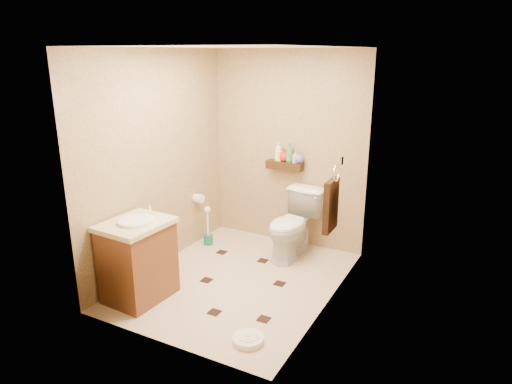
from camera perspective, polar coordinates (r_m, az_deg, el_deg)
The scene contains 20 objects.
ground at distance 5.01m, azimuth -2.21°, elevation -10.96°, with size 2.50×2.50×0.00m, color #CBB194.
wall_back at distance 5.66m, azimuth 3.97°, elevation 5.29°, with size 2.00×0.04×2.40m, color tan.
wall_front at distance 3.59m, azimuth -12.39°, elevation -2.13°, with size 2.00×0.04×2.40m, color tan.
wall_left at distance 5.13m, azimuth -12.13°, elevation 3.70°, with size 0.04×2.50×2.40m, color tan.
wall_right at distance 4.18m, azimuth 9.60°, elevation 0.78°, with size 0.04×2.50×2.40m, color tan.
ceiling at distance 4.42m, azimuth -2.58°, elevation 17.66°, with size 2.00×2.50×0.02m, color white.
wall_shelf at distance 5.62m, azimuth 3.61°, elevation 3.35°, with size 0.46×0.14×0.10m, color #3C2010.
floor_accents at distance 4.97m, azimuth -1.86°, elevation -11.19°, with size 1.23×1.31×0.01m.
toilet at distance 5.41m, azimuth 4.62°, elevation -4.13°, with size 0.45×0.78×0.80m, color white.
vanity at distance 4.66m, azimuth -14.54°, elevation -8.12°, with size 0.58×0.69×0.93m.
bathroom_scale at distance 4.06m, azimuth -0.99°, elevation -17.93°, with size 0.27×0.27×0.05m.
toilet_brush at distance 5.84m, azimuth -6.02°, elevation -4.88°, with size 0.12×0.12×0.51m.
towel_ring at distance 4.50m, azimuth 9.40°, elevation -1.39°, with size 0.12×0.30×0.76m.
toilet_paper at distance 5.75m, azimuth -7.20°, elevation -0.79°, with size 0.12×0.11×0.12m.
bottle_a at distance 5.62m, azimuth 2.83°, elevation 5.09°, with size 0.09×0.09×0.23m, color white.
bottle_b at distance 5.62m, azimuth 2.94°, elevation 4.83°, with size 0.08×0.08×0.18m, color yellow.
bottle_c at distance 5.60m, azimuth 3.52°, elevation 4.66°, with size 0.13×0.13×0.16m, color red.
bottle_d at distance 5.56m, azimuth 4.21°, elevation 4.94°, with size 0.09×0.09×0.23m, color #329655.
bottle_e at distance 5.54m, azimuth 4.98°, elevation 4.46°, with size 0.07×0.07×0.16m, color #FAA153.
bottle_f at distance 5.52m, azimuth 5.40°, elevation 4.38°, with size 0.12×0.12×0.15m, color #565FD7.
Camera 1 is at (2.22, -3.82, 2.36)m, focal length 32.00 mm.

